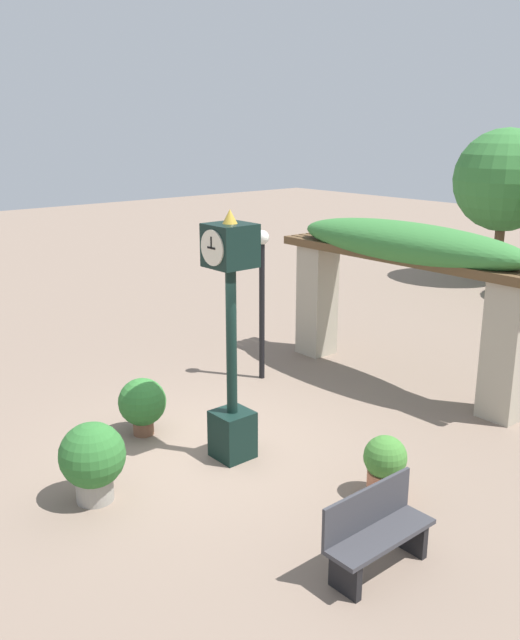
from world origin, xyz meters
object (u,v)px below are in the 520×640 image
(potted_plant_near_right, at_px, (385,464))
(pedestal_clock, at_px, (231,338))
(park_bench, at_px, (376,533))
(lamp_post, at_px, (262,284))
(potted_plant_far_left, at_px, (142,403))
(potted_plant_near_left, at_px, (93,459))

(potted_plant_near_right, bearing_deg, pedestal_clock, -158.71)
(park_bench, bearing_deg, lamp_post, 61.52)
(pedestal_clock, height_order, potted_plant_far_left, pedestal_clock)
(pedestal_clock, xyz_separation_m, potted_plant_far_left, (-1.43, -0.58, -1.25))
(potted_plant_near_left, xyz_separation_m, potted_plant_near_right, (2.24, 2.80, -0.13))
(potted_plant_far_left, bearing_deg, park_bench, 2.25)
(potted_plant_near_left, bearing_deg, potted_plant_near_right, 51.38)
(potted_plant_near_left, bearing_deg, pedestal_clock, 84.37)
(potted_plant_near_left, bearing_deg, park_bench, 27.10)
(pedestal_clock, bearing_deg, park_bench, -7.95)
(pedestal_clock, height_order, park_bench, pedestal_clock)
(potted_plant_near_left, xyz_separation_m, potted_plant_far_left, (-1.23, 1.43, -0.07))
(potted_plant_near_right, xyz_separation_m, lamp_post, (-4.11, 1.51, 1.34))
(lamp_post, bearing_deg, potted_plant_near_right, -20.12)
(park_bench, relative_size, lamp_post, 0.48)
(pedestal_clock, xyz_separation_m, potted_plant_near_left, (-0.20, -2.01, -1.18))
(pedestal_clock, distance_m, potted_plant_far_left, 1.98)
(potted_plant_near_right, relative_size, potted_plant_far_left, 0.91)
(pedestal_clock, distance_m, lamp_post, 3.10)
(potted_plant_near_right, distance_m, park_bench, 1.49)
(park_bench, bearing_deg, potted_plant_near_left, 117.10)
(pedestal_clock, xyz_separation_m, park_bench, (2.93, -0.41, -1.32))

